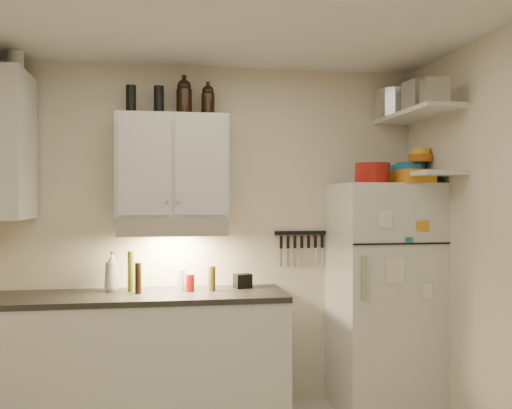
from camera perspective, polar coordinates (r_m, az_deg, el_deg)
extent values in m
cube|color=beige|center=(4.41, -4.47, -3.17)|extent=(3.20, 0.02, 2.60)
cube|color=silver|center=(4.24, -11.81, -15.16)|extent=(2.10, 0.60, 0.88)
cube|color=#272521|center=(4.14, -11.83, -9.01)|extent=(2.10, 0.62, 0.04)
cube|color=silver|center=(4.21, -8.36, 3.79)|extent=(0.80, 0.33, 0.75)
cube|color=silver|center=(4.23, -23.98, 5.43)|extent=(0.33, 0.55, 1.00)
cube|color=silver|center=(4.15, -8.34, -2.17)|extent=(0.76, 0.46, 0.12)
cube|color=silver|center=(4.40, 12.58, -9.09)|extent=(0.70, 0.68, 1.70)
cube|color=silver|center=(4.34, 15.78, 8.67)|extent=(0.30, 0.95, 0.03)
cube|color=silver|center=(4.30, 15.76, 2.85)|extent=(0.30, 0.95, 0.03)
cube|color=black|center=(4.49, 4.51, -2.84)|extent=(0.42, 0.02, 0.03)
cylinder|color=maroon|center=(4.15, 11.56, 3.10)|extent=(0.28, 0.28, 0.14)
cube|color=orange|center=(4.20, 15.44, 2.72)|extent=(0.23, 0.28, 0.09)
cylinder|color=silver|center=(4.32, 13.39, 2.65)|extent=(0.07, 0.07, 0.09)
cylinder|color=silver|center=(4.59, 13.72, 9.75)|extent=(0.34, 0.34, 0.21)
cube|color=#AAAAAD|center=(4.26, 16.13, 10.40)|extent=(0.23, 0.21, 0.20)
cube|color=#AAAAAD|center=(3.96, 17.43, 10.78)|extent=(0.18, 0.18, 0.16)
cylinder|color=#19678D|center=(4.49, 15.21, 3.52)|extent=(0.22, 0.22, 0.09)
cylinder|color=#C45912|center=(4.43, 16.13, 4.47)|extent=(0.18, 0.18, 0.05)
cylinder|color=gold|center=(4.43, 16.14, 5.10)|extent=(0.14, 0.14, 0.04)
cylinder|color=#19678D|center=(4.33, 14.71, 3.43)|extent=(0.29, 0.29, 0.06)
cylinder|color=black|center=(4.29, -9.70, 10.20)|extent=(0.09, 0.09, 0.21)
cylinder|color=black|center=(4.28, -12.39, 10.19)|extent=(0.09, 0.09, 0.21)
cylinder|color=silver|center=(4.34, -22.89, 12.98)|extent=(0.14, 0.14, 0.15)
imported|color=silver|center=(4.26, -14.20, -6.27)|extent=(0.16, 0.16, 0.32)
cylinder|color=brown|center=(4.17, -4.46, -7.39)|extent=(0.07, 0.07, 0.18)
cylinder|color=#5B6619|center=(4.23, -12.35, -6.54)|extent=(0.06, 0.06, 0.29)
cylinder|color=black|center=(4.13, -11.70, -7.22)|extent=(0.05, 0.05, 0.22)
cylinder|color=silver|center=(4.21, -7.49, -7.47)|extent=(0.06, 0.06, 0.16)
cylinder|color=maroon|center=(4.17, -6.61, -7.79)|extent=(0.08, 0.08, 0.13)
cube|color=black|center=(4.30, -1.34, -7.65)|extent=(0.14, 0.12, 0.11)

